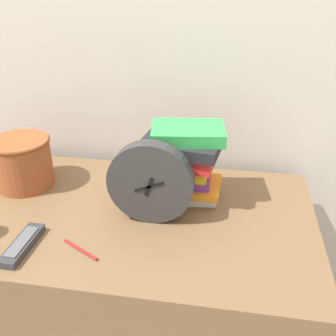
{
  "coord_description": "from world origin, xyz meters",
  "views": [
    {
      "loc": [
        0.41,
        -0.61,
        1.44
      ],
      "look_at": [
        0.24,
        0.37,
        0.91
      ],
      "focal_mm": 42.0,
      "sensor_mm": 36.0,
      "label": 1
    }
  ],
  "objects_px": {
    "tv_remote": "(22,245)",
    "desk_clock": "(150,183)",
    "pen": "(81,250)",
    "book_stack": "(183,161)",
    "basket": "(22,161)"
  },
  "relations": [
    {
      "from": "pen",
      "to": "book_stack",
      "type": "bearing_deg",
      "value": 53.75
    },
    {
      "from": "tv_remote",
      "to": "pen",
      "type": "bearing_deg",
      "value": 5.31
    },
    {
      "from": "basket",
      "to": "pen",
      "type": "bearing_deg",
      "value": -44.53
    },
    {
      "from": "book_stack",
      "to": "tv_remote",
      "type": "bearing_deg",
      "value": -139.65
    },
    {
      "from": "basket",
      "to": "desk_clock",
      "type": "bearing_deg",
      "value": -15.8
    },
    {
      "from": "desk_clock",
      "to": "pen",
      "type": "xyz_separation_m",
      "value": [
        -0.15,
        -0.17,
        -0.12
      ]
    },
    {
      "from": "tv_remote",
      "to": "desk_clock",
      "type": "bearing_deg",
      "value": 30.78
    },
    {
      "from": "basket",
      "to": "book_stack",
      "type": "bearing_deg",
      "value": 1.24
    },
    {
      "from": "desk_clock",
      "to": "book_stack",
      "type": "xyz_separation_m",
      "value": [
        0.07,
        0.14,
        0.0
      ]
    },
    {
      "from": "tv_remote",
      "to": "book_stack",
      "type": "bearing_deg",
      "value": 40.35
    },
    {
      "from": "desk_clock",
      "to": "pen",
      "type": "distance_m",
      "value": 0.25
    },
    {
      "from": "pen",
      "to": "basket",
      "type": "bearing_deg",
      "value": 135.47
    },
    {
      "from": "desk_clock",
      "to": "tv_remote",
      "type": "distance_m",
      "value": 0.37
    },
    {
      "from": "desk_clock",
      "to": "tv_remote",
      "type": "xyz_separation_m",
      "value": [
        -0.3,
        -0.18,
        -0.11
      ]
    },
    {
      "from": "basket",
      "to": "tv_remote",
      "type": "xyz_separation_m",
      "value": [
        0.15,
        -0.31,
        -0.08
      ]
    }
  ]
}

